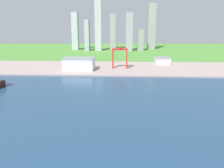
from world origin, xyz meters
TOP-DOWN VIEW (x-y plane):
  - ground_plane at (0.00, 300.00)m, footprint 2400.00×2400.00m
  - water_bay at (0.00, 240.00)m, footprint 840.00×360.00m
  - industrial_pier at (0.00, 490.00)m, footprint 840.00×140.00m
  - port_crane_red at (10.66, 481.89)m, footprint 28.00×36.07m
  - warehouse_main at (-61.66, 463.36)m, footprint 54.03×35.84m
  - warehouse_annex at (97.06, 536.45)m, footprint 31.35×33.98m
  - distant_skyline at (-15.03, 814.45)m, footprint 270.66×75.37m

SIDE VIEW (x-z plane):
  - ground_plane at x=0.00m, z-range 0.00..0.00m
  - water_bay at x=0.00m, z-range 0.00..0.15m
  - industrial_pier at x=0.00m, z-range 0.00..2.50m
  - warehouse_annex at x=97.06m, z-range 2.52..15.51m
  - warehouse_main at x=-61.66m, z-range 2.52..23.87m
  - port_crane_red at x=10.66m, z-range 11.29..50.31m
  - distant_skyline at x=-15.03m, z-range -17.01..139.55m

